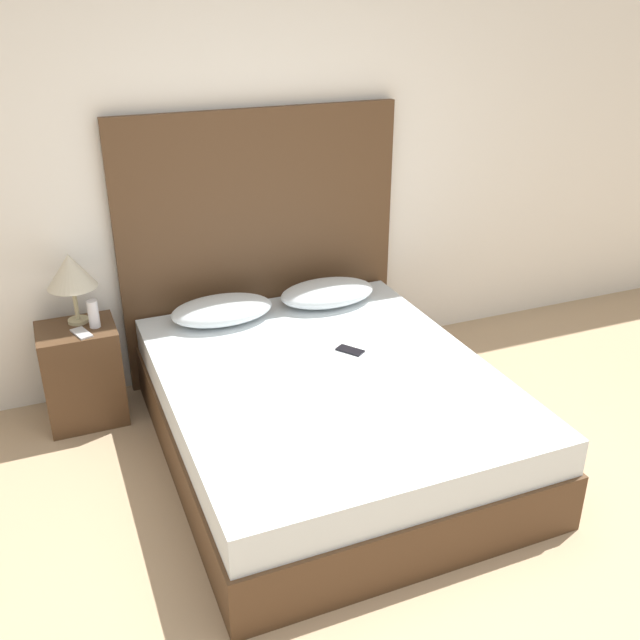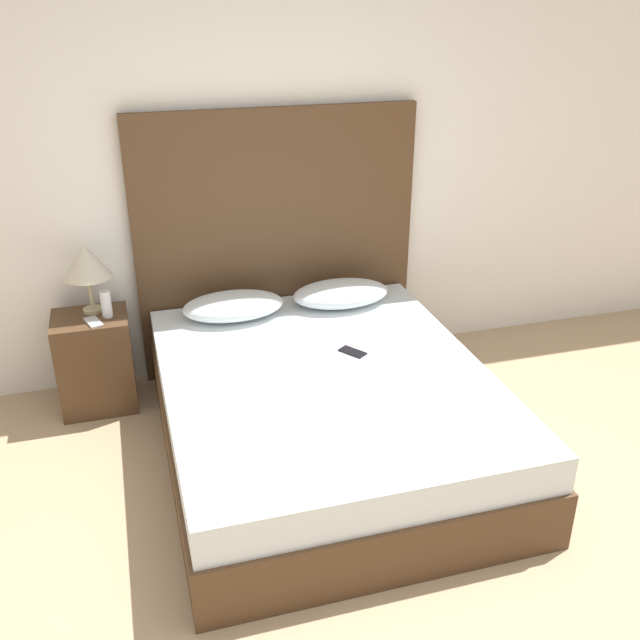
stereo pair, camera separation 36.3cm
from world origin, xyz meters
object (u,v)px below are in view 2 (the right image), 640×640
(bed, at_px, (325,412))
(phone_on_bed, at_px, (353,352))
(table_lamp, at_px, (86,262))
(nightstand, at_px, (95,362))
(phone_on_nightstand, at_px, (93,322))

(bed, bearing_deg, phone_on_bed, 38.34)
(bed, relative_size, table_lamp, 5.08)
(bed, bearing_deg, nightstand, 144.62)
(phone_on_bed, distance_m, table_lamp, 1.59)
(bed, distance_m, table_lamp, 1.60)
(phone_on_nightstand, bearing_deg, table_lamp, 90.00)
(nightstand, xyz_separation_m, phone_on_nightstand, (0.03, -0.09, 0.30))
(phone_on_bed, bearing_deg, bed, -141.66)
(phone_on_bed, height_order, table_lamp, table_lamp)
(bed, distance_m, phone_on_bed, 0.36)
(phone_on_nightstand, bearing_deg, bed, -32.91)
(bed, xyz_separation_m, phone_on_nightstand, (-1.15, 0.74, 0.35))
(phone_on_nightstand, bearing_deg, phone_on_bed, -23.34)
(nightstand, height_order, table_lamp, table_lamp)
(nightstand, bearing_deg, table_lamp, 69.94)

